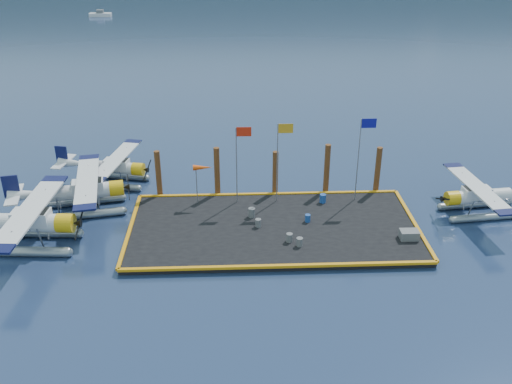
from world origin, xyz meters
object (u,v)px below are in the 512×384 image
drum_3 (289,238)px  flagpole_red (239,153)px  drum_4 (323,198)px  drum_0 (258,223)px  seaplane_b (83,193)px  flagpole_yellow (280,151)px  seaplane_a (26,225)px  drum_1 (300,242)px  crate (409,235)px  seaplane_d (480,198)px  piling_2 (275,174)px  drum_5 (252,213)px  piling_3 (327,171)px  piling_4 (378,171)px  piling_1 (217,173)px  piling_0 (159,175)px  drum_2 (308,218)px  seaplane_c (113,169)px  windsock (202,168)px  flagpole_blue (362,147)px

drum_3 → flagpole_red: (-3.20, 5.90, 3.70)m
drum_4 → flagpole_red: (-6.27, 0.36, 3.66)m
drum_0 → drum_4: (5.06, 3.46, 0.04)m
seaplane_b → flagpole_yellow: 14.88m
seaplane_a → drum_1: seaplane_a is taller
drum_1 → crate: size_ratio=0.48×
drum_4 → seaplane_a: bearing=-167.0°
seaplane_d → flagpole_red: (-17.59, 1.97, 3.06)m
seaplane_b → piling_2: 14.49m
drum_5 → piling_3: (5.98, 3.98, 1.41)m
drum_3 → piling_3: piling_3 is taller
piling_3 → piling_4: size_ratio=1.07×
seaplane_b → drum_5: 12.59m
drum_5 → piling_2: (1.98, 3.98, 1.16)m
drum_4 → drum_5: size_ratio=0.97×
piling_1 → drum_3: bearing=-56.8°
drum_5 → flagpole_yellow: (2.18, 2.38, 3.77)m
seaplane_a → seaplane_d: 31.94m
drum_5 → piling_1: 4.90m
piling_0 → piling_2: (9.00, 0.00, -0.10)m
flagpole_red → drum_2: bearing=-34.3°
seaplane_c → drum_5: size_ratio=12.59×
flagpole_yellow → piling_0: 9.67m
drum_2 → piling_2: 5.38m
drum_2 → seaplane_c: bearing=153.0°
piling_3 → drum_2: bearing=-112.7°
crate → flagpole_yellow: (-8.30, 5.89, 3.80)m
seaplane_c → drum_0: 14.12m
piling_3 → piling_4: piling_3 is taller
drum_4 → piling_0: bearing=171.1°
seaplane_c → drum_5: bearing=70.3°
flagpole_red → windsock: (-2.73, 0.00, -1.17)m
piling_4 → drum_1: bearing=-130.8°
piling_2 → crate: bearing=-41.4°
flagpole_red → piling_3: flagpole_red is taller
seaplane_c → drum_5: (11.06, -6.78, -0.59)m
flagpole_red → piling_0: (-6.21, 1.60, -2.40)m
seaplane_d → piling_2: size_ratio=2.28×
flagpole_blue → piling_2: 6.98m
drum_4 → drum_1: bearing=-111.8°
seaplane_a → piling_1: bearing=122.0°
seaplane_b → piling_4: (22.37, 1.87, 0.50)m
drum_3 → piling_0: (-9.41, 7.50, 1.30)m
drum_5 → flagpole_red: bearing=108.9°
piling_1 → piling_3: bearing=0.0°
seaplane_b → piling_2: piling_2 is taller
drum_2 → flagpole_red: bearing=145.7°
seaplane_b → piling_0: 5.71m
piling_1 → drum_5: bearing=-57.6°
drum_4 → flagpole_blue: bearing=7.5°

